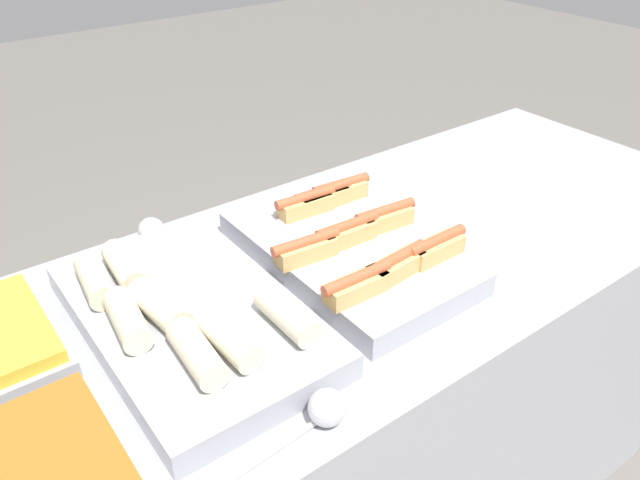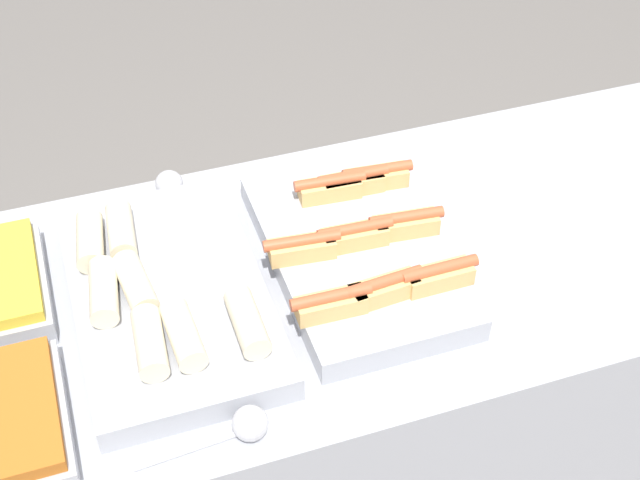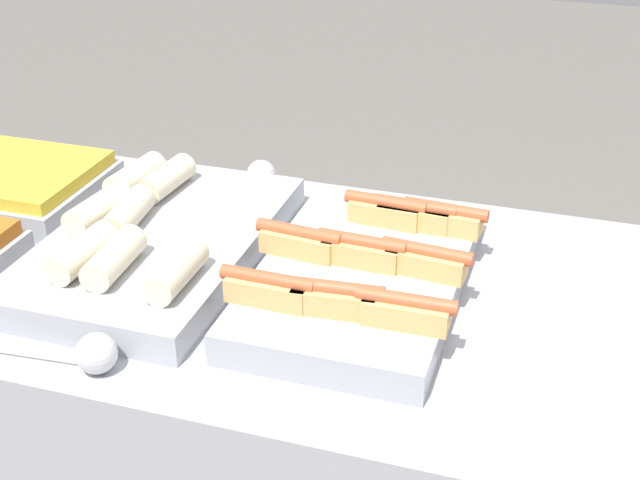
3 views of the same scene
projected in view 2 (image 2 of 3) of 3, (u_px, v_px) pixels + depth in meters
name	position (u px, v px, depth m)	size (l,w,h in m)	color
counter	(380.00, 399.00, 2.00)	(1.88, 0.74, 0.89)	#A8AAB2
tray_hotdogs	(357.00, 249.00, 1.66)	(0.35, 0.51, 0.10)	#A8AAB2
tray_wraps	(165.00, 296.00, 1.58)	(0.33, 0.55, 0.10)	#A8AAB2
serving_spoon_near	(245.00, 425.00, 1.38)	(0.22, 0.06, 0.06)	silver
serving_spoon_far	(165.00, 186.00, 1.82)	(0.22, 0.06, 0.06)	silver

